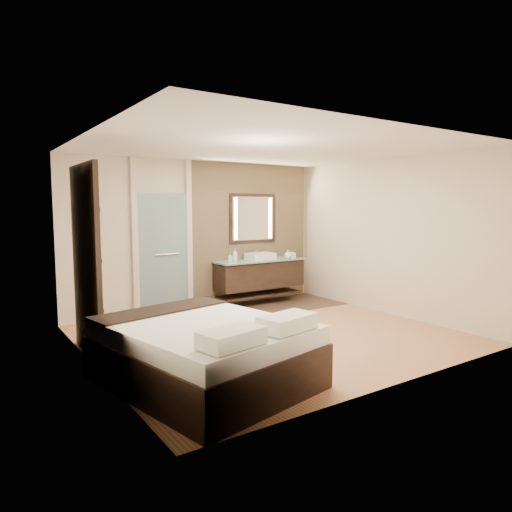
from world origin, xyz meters
TOP-DOWN VIEW (x-y plane):
  - floor at (0.00, 0.00)m, footprint 5.00×5.00m
  - tile_strip at (0.60, 1.60)m, footprint 3.80×1.30m
  - stone_wall at (1.10, 2.21)m, footprint 2.60×0.08m
  - vanity at (1.10, 1.92)m, footprint 1.85×0.55m
  - mirror_unit at (1.10, 2.16)m, footprint 1.06×0.04m
  - frosted_door at (-0.75, 2.20)m, footprint 1.10×0.12m
  - shoji_partition at (-2.43, 0.60)m, footprint 0.06×1.20m
  - bed at (-1.65, -1.07)m, footprint 2.09×2.42m
  - bath_mat at (0.98, 0.75)m, footprint 0.76×0.55m
  - waste_bin at (-0.10, 1.85)m, footprint 0.28×0.28m
  - tissue_box at (1.79, 1.81)m, footprint 0.12×0.12m
  - soap_bottle_a at (0.54, 1.91)m, footprint 0.12×0.12m
  - soap_bottle_b at (0.44, 1.92)m, footprint 0.10×0.10m
  - soap_bottle_c at (1.66, 1.76)m, footprint 0.17×0.17m
  - cup at (1.88, 1.92)m, footprint 0.13×0.13m

SIDE VIEW (x-z plane):
  - floor at x=0.00m, z-range 0.00..0.00m
  - tile_strip at x=0.60m, z-range 0.00..0.01m
  - bath_mat at x=0.98m, z-range 0.01..0.03m
  - waste_bin at x=-0.10m, z-range 0.00..0.26m
  - bed at x=-1.65m, z-range -0.07..0.75m
  - vanity at x=1.10m, z-range 0.14..1.02m
  - cup at x=1.88m, z-range 0.86..0.96m
  - tissue_box at x=1.79m, z-range 0.86..0.97m
  - soap_bottle_b at x=0.44m, z-range 0.86..1.03m
  - soap_bottle_c at x=1.66m, z-range 0.86..1.03m
  - soap_bottle_a at x=0.54m, z-range 0.86..1.10m
  - frosted_door at x=-0.75m, z-range -0.21..2.49m
  - shoji_partition at x=-2.43m, z-range 0.01..2.41m
  - stone_wall at x=1.10m, z-range 0.00..2.70m
  - mirror_unit at x=1.10m, z-range 1.17..2.13m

